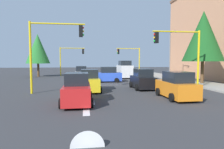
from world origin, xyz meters
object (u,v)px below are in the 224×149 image
at_px(traffic_signal_far_right, 71,56).
at_px(car_red, 77,90).
at_px(car_blue, 107,75).
at_px(car_black, 143,80).
at_px(car_orange, 176,86).
at_px(tree_opposite_side, 38,49).
at_px(tree_roadside_near, 203,36).
at_px(car_yellow, 90,81).
at_px(traffic_signal_near_right, 52,43).
at_px(street_lamp_curbside, 171,50).
at_px(traffic_signal_far_left, 130,56).
at_px(delivery_van_white, 124,70).
at_px(traffic_signal_near_left, 180,48).
at_px(car_silver, 81,73).

height_order(traffic_signal_far_right, car_red, traffic_signal_far_right).
bearing_deg(car_blue, car_red, -15.14).
distance_m(car_black, car_orange, 5.12).
bearing_deg(tree_opposite_side, car_orange, 33.88).
bearing_deg(car_black, tree_roadside_near, 108.49).
distance_m(car_yellow, car_red, 5.07).
bearing_deg(traffic_signal_near_right, tree_roadside_near, 103.83).
height_order(street_lamp_curbside, car_black, street_lamp_curbside).
bearing_deg(car_black, car_orange, 11.68).
xyz_separation_m(car_blue, car_yellow, (7.48, -2.45, 0.00)).
relative_size(car_yellow, car_orange, 0.93).
bearing_deg(traffic_signal_far_left, traffic_signal_near_right, -29.62).
bearing_deg(car_blue, delivery_van_white, 150.14).
distance_m(traffic_signal_near_right, tree_roadside_near, 16.78).
bearing_deg(tree_roadside_near, traffic_signal_far_right, -134.78).
distance_m(traffic_signal_near_left, car_blue, 10.38).
bearing_deg(car_black, car_red, -46.40).
distance_m(car_orange, car_silver, 17.05).
xyz_separation_m(traffic_signal_far_left, car_silver, (8.19, -9.19, -2.84)).
height_order(traffic_signal_far_right, street_lamp_curbside, street_lamp_curbside).
bearing_deg(car_red, traffic_signal_far_right, -175.19).
xyz_separation_m(tree_roadside_near, car_orange, (7.68, -6.94, -4.66)).
height_order(traffic_signal_far_right, car_yellow, traffic_signal_far_right).
bearing_deg(traffic_signal_far_left, car_black, -9.45).
bearing_deg(tree_opposite_side, traffic_signal_far_left, 96.86).
distance_m(traffic_signal_near_right, traffic_signal_far_left, 23.01).
relative_size(traffic_signal_near_left, car_black, 1.51).
relative_size(street_lamp_curbside, delivery_van_white, 1.46).
bearing_deg(traffic_signal_near_right, car_orange, 68.42).
height_order(traffic_signal_far_left, car_orange, traffic_signal_far_left).
height_order(delivery_van_white, car_blue, delivery_van_white).
xyz_separation_m(traffic_signal_near_left, car_yellow, (-0.52, -8.32, -3.04)).
distance_m(traffic_signal_near_left, car_yellow, 8.87).
distance_m(tree_roadside_near, car_blue, 12.33).
height_order(traffic_signal_near_right, car_silver, traffic_signal_near_right).
xyz_separation_m(car_black, car_orange, (5.01, 1.04, 0.00)).
bearing_deg(car_red, car_blue, 164.86).
bearing_deg(car_black, car_blue, -157.85).
height_order(street_lamp_curbside, car_yellow, street_lamp_curbside).
bearing_deg(delivery_van_white, car_orange, 0.65).
xyz_separation_m(tree_opposite_side, car_red, (22.46, 7.44, -3.90)).
bearing_deg(delivery_van_white, traffic_signal_far_left, 158.67).
bearing_deg(car_blue, tree_roadside_near, 69.49).
bearing_deg(tree_roadside_near, car_yellow, -75.18).
bearing_deg(street_lamp_curbside, tree_roadside_near, 13.05).
relative_size(traffic_signal_far_right, car_orange, 1.31).
distance_m(traffic_signal_near_left, traffic_signal_near_right, 11.43).
bearing_deg(traffic_signal_near_left, tree_roadside_near, 129.67).
relative_size(traffic_signal_near_right, car_blue, 1.61).
bearing_deg(car_silver, traffic_signal_far_left, 131.70).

